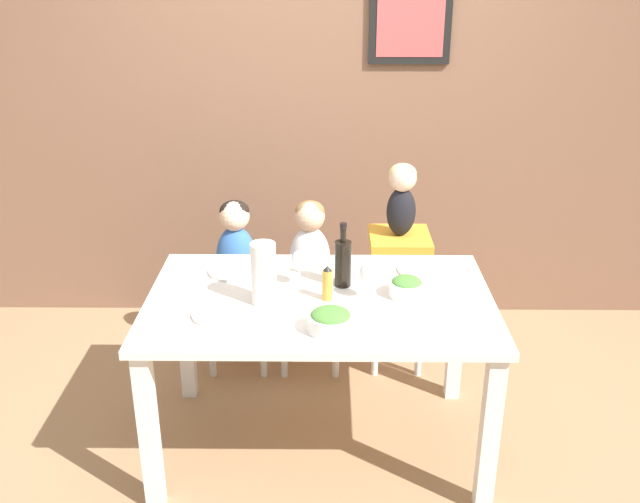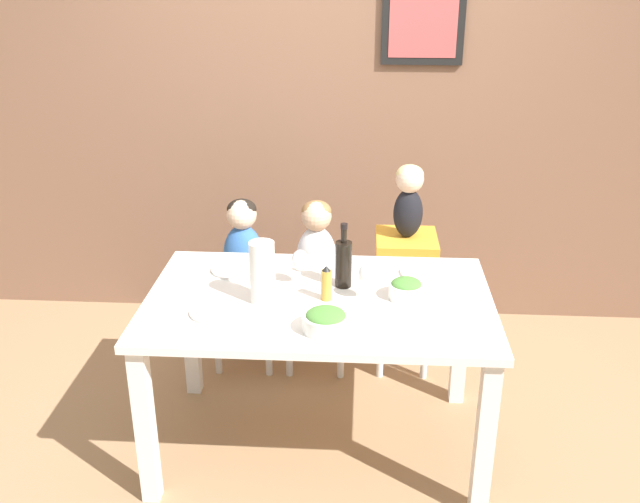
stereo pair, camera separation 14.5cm
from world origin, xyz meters
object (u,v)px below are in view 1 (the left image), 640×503
chair_far_left (239,303)px  salad_bowl_small (407,287)px  paper_towel_roll (264,274)px  dinner_plate_back_left (232,271)px  wine_bottle (343,262)px  person_child_left (236,245)px  salad_bowl_large (331,320)px  chair_right_highchair (398,268)px  dinner_plate_front_left (219,314)px  chair_far_center (310,303)px  wine_glass_near (368,274)px  person_child_center (310,246)px  person_baby_right (402,194)px  dinner_plate_back_right (421,271)px  wine_glass_far (299,261)px

chair_far_left → salad_bowl_small: size_ratio=2.97×
paper_towel_roll → dinner_plate_back_left: bearing=120.0°
wine_bottle → person_child_left: bearing=132.7°
salad_bowl_large → chair_right_highchair: bearing=70.0°
chair_far_left → dinner_plate_back_left: (0.04, -0.45, 0.39)m
chair_right_highchair → dinner_plate_front_left: size_ratio=3.54×
chair_far_center → wine_glass_near: size_ratio=2.74×
person_child_left → salad_bowl_large: size_ratio=2.74×
chair_far_center → dinner_plate_back_left: dinner_plate_back_left is taller
chair_right_highchair → wine_bottle: (-0.30, -0.58, 0.29)m
dinner_plate_front_left → dinner_plate_back_left: (0.00, 0.41, 0.00)m
chair_far_left → person_child_center: size_ratio=0.89×
person_child_center → chair_far_center: bearing=-90.0°
wine_glass_near → dinner_plate_front_left: wine_glass_near is taller
chair_far_left → chair_far_center: (0.38, 0.00, 0.00)m
wine_glass_near → chair_far_center: bearing=110.0°
chair_far_left → paper_towel_roll: size_ratio=1.67×
person_baby_right → salad_bowl_large: bearing=-110.0°
wine_glass_near → dinner_plate_back_left: (-0.60, 0.25, -0.11)m
paper_towel_roll → dinner_plate_back_right: bearing=24.5°
chair_far_left → chair_far_center: 0.38m
salad_bowl_large → salad_bowl_small: same height
chair_far_center → salad_bowl_small: 0.91m
wine_glass_near → wine_glass_far: 0.32m
chair_far_left → person_child_left: bearing=90.0°
person_child_left → wine_glass_far: 0.70m
wine_glass_far → dinner_plate_back_right: bearing=14.4°
person_child_left → dinner_plate_back_left: person_child_left is taller
wine_bottle → dinner_plate_back_right: 0.40m
chair_far_center → person_baby_right: size_ratio=1.18×
person_baby_right → salad_bowl_small: person_baby_right is taller
chair_far_left → chair_far_center: same height
wine_glass_far → salad_bowl_small: 0.47m
chair_right_highchair → dinner_plate_back_right: size_ratio=3.54×
chair_far_left → dinner_plate_back_left: size_ratio=2.06×
wine_bottle → dinner_plate_front_left: 0.59m
chair_far_left → wine_bottle: wine_bottle is taller
wine_glass_far → dinner_plate_front_left: bearing=-137.1°
salad_bowl_large → dinner_plate_back_right: salad_bowl_large is taller
salad_bowl_large → chair_far_left: bearing=116.3°
chair_right_highchair → wine_bottle: size_ratio=2.63×
dinner_plate_back_left → wine_glass_far: bearing=-21.9°
chair_far_center → person_baby_right: person_baby_right is taller
chair_far_left → salad_bowl_large: 1.18m
person_baby_right → person_child_left: bearing=-180.0°
salad_bowl_large → dinner_plate_back_left: salad_bowl_large is taller
person_child_left → dinner_plate_front_left: person_child_left is taller
wine_glass_near → paper_towel_roll: bearing=-174.4°
chair_right_highchair → paper_towel_roll: size_ratio=2.88×
salad_bowl_large → person_child_center: bearing=96.0°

